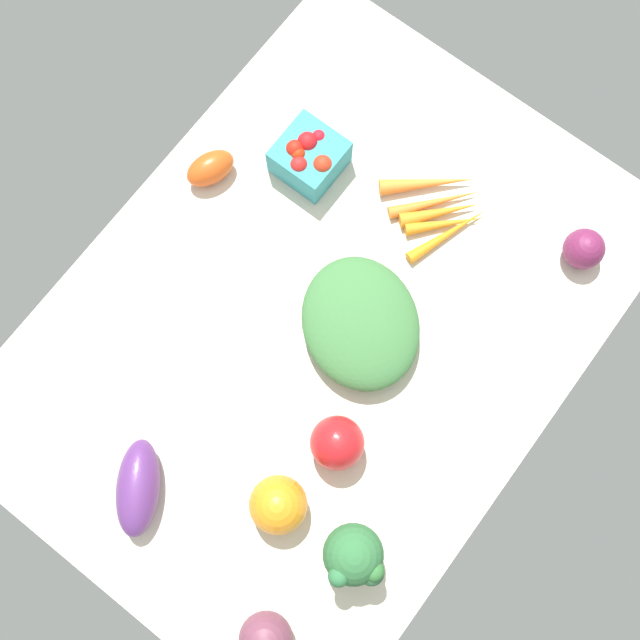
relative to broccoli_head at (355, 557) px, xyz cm
name	(u,v)px	position (x,y,z in cm)	size (l,w,h in cm)	color
tablecloth	(320,324)	(-25.27, -25.39, -8.11)	(104.00, 76.00, 2.00)	beige
broccoli_head	(355,557)	(0.00, 0.00, 0.00)	(9.35, 9.69, 11.59)	#99C67B
eggplant	(138,488)	(11.78, -31.27, -3.94)	(14.35, 6.34, 6.34)	#5A2E71
berry_basket	(309,156)	(-45.69, -43.19, -3.31)	(10.09, 10.09, 7.87)	teal
roma_tomato	(210,168)	(-34.62, -55.23, -4.58)	(8.45, 5.07, 5.07)	#DA5019
carrot_bunch	(438,207)	(-52.32, -21.63, -5.93)	(19.10, 18.03, 2.72)	orange
heirloom_tomato_orange	(278,505)	(1.02, -13.07, -2.77)	(8.69, 8.69, 8.69)	orange
bell_pepper_red	(337,443)	(-11.39, -11.59, -2.52)	(8.18, 8.18, 9.18)	red
red_onion_near_basket	(266,639)	(16.74, -3.04, -3.21)	(7.80, 7.80, 7.80)	brown
red_onion_center	(584,249)	(-59.83, 1.23, -3.81)	(6.60, 6.60, 6.60)	#70224A
leafy_greens_clump	(361,323)	(-28.47, -19.87, -3.68)	(21.84, 18.17, 6.87)	#3C733B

